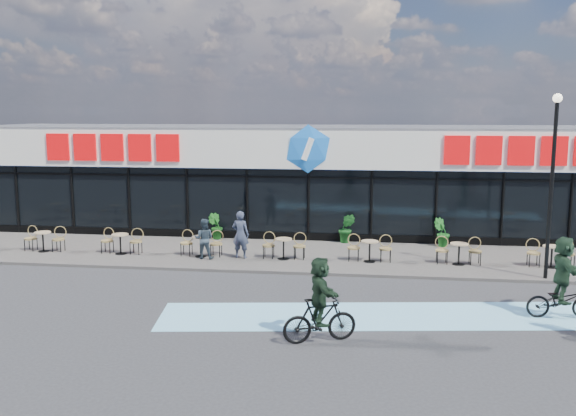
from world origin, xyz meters
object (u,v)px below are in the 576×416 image
Objects in this scene: potted_plant_left at (216,226)px; patron_right at (204,239)px; cyclist_b at (562,283)px; patron_left at (241,235)px; potted_plant_mid at (347,228)px; lamp_post at (552,172)px; potted_plant_right at (442,232)px.

patron_right is at bearing -82.66° from potted_plant_left.
patron_left is at bearing 152.46° from cyclist_b.
potted_plant_mid is 4.75m from patron_left.
potted_plant_right is (-2.70, 4.18, -2.78)m from lamp_post.
lamp_post reaches higher than patron_right.
patron_left is (-7.29, -2.81, 0.29)m from potted_plant_right.
lamp_post reaches higher than cyclist_b.
patron_left is at bearing -61.20° from potted_plant_left.
patron_right reaches higher than potted_plant_left.
potted_plant_mid is at bearing 145.28° from lamp_post.
potted_plant_right is (3.65, -0.23, -0.03)m from potted_plant_mid.
potted_plant_left is 0.95× the size of potted_plant_right.
patron_left reaches higher than potted_plant_left.
patron_left is at bearing -140.16° from potted_plant_mid.
lamp_post is 8.20m from potted_plant_mid.
potted_plant_left is at bearing -53.38° from patron_left.
potted_plant_left is 0.74× the size of patron_right.
patron_left reaches higher than potted_plant_right.
potted_plant_mid is 0.82× the size of patron_right.
lamp_post reaches higher than potted_plant_left.
patron_right is at bearing -160.34° from potted_plant_right.
potted_plant_mid reaches higher than potted_plant_right.
potted_plant_mid reaches higher than potted_plant_left.
patron_right is 11.63m from cyclist_b.
lamp_post is 5.13× the size of potted_plant_right.
patron_right is (-4.90, -3.28, 0.13)m from potted_plant_mid.
potted_plant_right reaches higher than potted_plant_left.
potted_plant_right is at bearing 122.91° from lamp_post.
potted_plant_mid is 0.54× the size of cyclist_b.
lamp_post is 10.38m from patron_left.
patron_left reaches higher than patron_right.
potted_plant_left is at bearing 159.20° from lamp_post.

